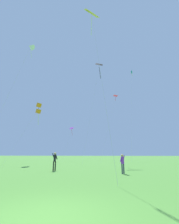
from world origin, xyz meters
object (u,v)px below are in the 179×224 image
object	(u,v)px
kite_purple_streamer	(71,130)
person_in_blue_jacket	(55,160)
kite_yellow_diamond	(92,18)
kite_black_large	(99,69)
kite_white_distant	(31,47)
kite_red_high	(115,99)
kite_teal_box	(132,74)
person_near_tree	(123,162)
kite_orange_box	(39,109)

from	to	relation	value
kite_purple_streamer	person_in_blue_jacket	world-z (taller)	kite_purple_streamer
kite_yellow_diamond	kite_purple_streamer	world-z (taller)	kite_yellow_diamond
kite_black_large	kite_yellow_diamond	world-z (taller)	kite_black_large
kite_yellow_diamond	kite_white_distant	xyz separation A→B (m)	(-10.09, 3.74, 0.49)
kite_yellow_diamond	kite_red_high	bearing A→B (deg)	85.83
kite_purple_streamer	person_in_blue_jacket	distance (m)	27.02
kite_black_large	person_in_blue_jacket	world-z (taller)	kite_black_large
kite_teal_box	person_near_tree	size ratio (longest dim) A/B	17.05
kite_black_large	kite_purple_streamer	world-z (taller)	kite_black_large
kite_yellow_diamond	kite_white_distant	size ratio (longest dim) A/B	1.02
kite_black_large	person_in_blue_jacket	distance (m)	24.03
kite_red_high	kite_purple_streamer	size ratio (longest dim) A/B	2.10
kite_black_large	person_in_blue_jacket	size ratio (longest dim) A/B	12.25
kite_purple_streamer	kite_black_large	bearing A→B (deg)	-49.21
kite_red_high	person_near_tree	size ratio (longest dim) A/B	12.04
kite_purple_streamer	person_near_tree	xyz separation A→B (m)	(12.74, -26.57, -7.12)
kite_black_large	kite_red_high	distance (m)	13.31
kite_orange_box	person_in_blue_jacket	distance (m)	15.07
kite_yellow_diamond	kite_purple_streamer	xyz separation A→B (m)	(-10.14, 26.30, -8.84)
kite_red_high	kite_purple_streamer	world-z (taller)	kite_red_high
person_near_tree	kite_teal_box	bearing A→B (deg)	80.70
kite_red_high	person_in_blue_jacket	distance (m)	32.35
kite_yellow_diamond	kite_white_distant	world-z (taller)	kite_yellow_diamond
kite_yellow_diamond	kite_teal_box	bearing A→B (deg)	75.83
kite_purple_streamer	kite_orange_box	bearing A→B (deg)	-95.74
kite_white_distant	kite_black_large	bearing A→B (deg)	52.75
kite_red_high	kite_yellow_diamond	world-z (taller)	kite_red_high
kite_black_large	kite_orange_box	bearing A→B (deg)	-154.67
kite_black_large	person_near_tree	bearing A→B (deg)	-77.32
kite_orange_box	person_in_blue_jacket	bearing A→B (deg)	-51.30
kite_black_large	kite_red_high	xyz separation A→B (m)	(3.06, 12.67, -2.67)
person_in_blue_jacket	kite_red_high	bearing A→B (deg)	77.58
kite_orange_box	person_in_blue_jacket	world-z (taller)	kite_orange_box
kite_orange_box	kite_white_distant	size ratio (longest dim) A/B	0.60
kite_orange_box	kite_purple_streamer	world-z (taller)	kite_orange_box
kite_orange_box	kite_purple_streamer	xyz separation A→B (m)	(1.58, 15.68, -1.58)
kite_yellow_diamond	kite_black_large	bearing A→B (deg)	93.62
person_near_tree	person_in_blue_jacket	xyz separation A→B (m)	(-6.57, 1.22, 0.12)
kite_orange_box	kite_white_distant	xyz separation A→B (m)	(1.63, -6.88, 7.75)
kite_orange_box	kite_white_distant	world-z (taller)	kite_white_distant
kite_orange_box	kite_teal_box	world-z (taller)	kite_teal_box
kite_red_high	kite_purple_streamer	distance (m)	15.35
person_near_tree	person_in_blue_jacket	world-z (taller)	person_in_blue_jacket
kite_yellow_diamond	kite_purple_streamer	distance (m)	29.54
kite_black_large	kite_teal_box	xyz separation A→B (m)	(8.52, 14.09, 5.64)
kite_white_distant	kite_orange_box	bearing A→B (deg)	103.37
kite_orange_box	kite_red_high	size ratio (longest dim) A/B	0.57
kite_purple_streamer	person_near_tree	bearing A→B (deg)	-64.38
kite_white_distant	person_near_tree	xyz separation A→B (m)	(12.69, -4.01, -16.45)
kite_red_high	kite_yellow_diamond	xyz separation A→B (m)	(-2.07, -28.37, -0.22)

